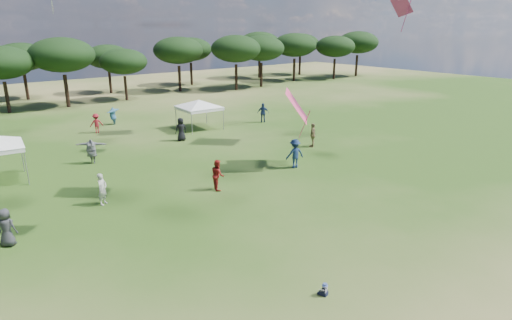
% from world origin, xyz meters
% --- Properties ---
extents(tree_line, '(108.78, 17.63, 7.77)m').
position_xyz_m(tree_line, '(2.39, 47.41, 5.42)').
color(tree_line, black).
rests_on(tree_line, ground).
extents(tent_right, '(6.57, 6.57, 2.88)m').
position_xyz_m(tent_right, '(9.20, 25.83, 2.46)').
color(tent_right, gray).
rests_on(tent_right, ground).
extents(toddler, '(0.33, 0.36, 0.46)m').
position_xyz_m(toddler, '(-0.38, 2.15, 0.20)').
color(toddler, black).
rests_on(toddler, ground).
extents(festival_crowd, '(29.25, 21.00, 1.89)m').
position_xyz_m(festival_crowd, '(0.33, 21.81, 0.86)').
color(festival_crowd, teal).
rests_on(festival_crowd, ground).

